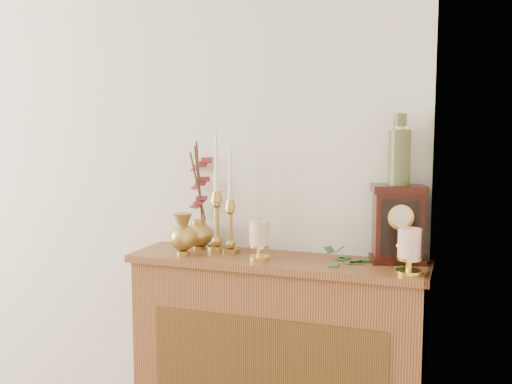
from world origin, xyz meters
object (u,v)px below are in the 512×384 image
at_px(candlestick_center, 230,217).
at_px(bud_vase, 183,235).
at_px(ceramic_vase, 399,153).
at_px(mantel_clock, 398,224).
at_px(candlestick_left, 217,211).
at_px(ginger_jar, 201,199).

xyz_separation_m(candlestick_center, bud_vase, (-0.17, -0.11, -0.07)).
distance_m(candlestick_center, ceramic_vase, 0.75).
relative_size(mantel_clock, ceramic_vase, 1.11).
bearing_deg(bud_vase, candlestick_left, 53.49).
height_order(ginger_jar, ceramic_vase, ceramic_vase).
distance_m(bud_vase, ginger_jar, 0.23).
xyz_separation_m(candlestick_left, candlestick_center, (0.07, -0.02, -0.02)).
height_order(candlestick_left, mantel_clock, candlestick_left).
relative_size(bud_vase, ceramic_vase, 0.64).
relative_size(candlestick_left, candlestick_center, 1.13).
distance_m(bud_vase, mantel_clock, 0.88).
relative_size(candlestick_center, ceramic_vase, 1.68).
relative_size(candlestick_left, mantel_clock, 1.72).
xyz_separation_m(bud_vase, ginger_jar, (-0.01, 0.19, 0.13)).
distance_m(candlestick_left, candlestick_center, 0.08).
relative_size(candlestick_left, ginger_jar, 1.11).
distance_m(candlestick_left, mantel_clock, 0.77).
height_order(candlestick_left, ginger_jar, candlestick_left).
height_order(mantel_clock, ceramic_vase, ceramic_vase).
xyz_separation_m(candlestick_left, bud_vase, (-0.10, -0.13, -0.09)).
distance_m(ginger_jar, ceramic_vase, 0.89).
bearing_deg(mantel_clock, ceramic_vase, 90.00).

